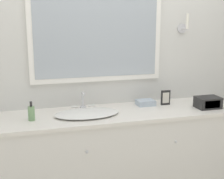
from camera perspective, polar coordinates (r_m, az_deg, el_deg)
wall_back at (r=2.91m, az=0.07°, el=5.61°), size 8.00×0.18×2.55m
vanity_counter at (r=2.86m, az=1.91°, el=-12.30°), size 2.14×0.57×0.86m
sink_basin at (r=2.61m, az=-4.66°, el=-4.29°), size 0.54×0.37×0.16m
soap_bottle at (r=2.53m, az=-14.53°, el=-4.17°), size 0.05×0.05×0.15m
appliance_box at (r=2.93m, az=17.14°, el=-2.27°), size 0.21×0.15×0.10m
picture_frame at (r=2.93m, az=9.77°, el=-1.48°), size 0.09×0.01×0.14m
hand_towel_near_sink at (r=2.91m, az=6.14°, el=-2.39°), size 0.16×0.13×0.05m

